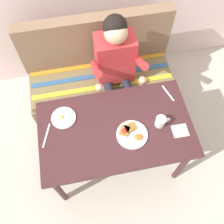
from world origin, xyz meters
The scene contains 10 objects.
ground_plane centered at (0.00, 0.00, 0.00)m, with size 8.00×8.00×0.00m, color beige.
table centered at (0.00, 0.00, 0.65)m, with size 1.20×0.70×0.73m.
couch centered at (0.00, 0.76, 0.33)m, with size 1.44×0.56×1.00m.
person centered at (0.13, 0.59, 0.74)m, with size 0.45×0.61×1.21m.
plate_breakfast centered at (0.10, -0.08, 0.74)m, with size 0.24×0.24×0.05m.
plate_eggs centered at (-0.39, 0.16, 0.74)m, with size 0.19×0.19×0.04m.
coffee_mug centered at (0.35, -0.03, 0.78)m, with size 0.12×0.08×0.09m.
napkin centered at (0.48, -0.12, 0.73)m, with size 0.12×0.11×0.01m, color white.
fork centered at (0.49, 0.23, 0.73)m, with size 0.01×0.17×0.01m, color silver.
knife centered at (-0.53, 0.04, 0.73)m, with size 0.01×0.20×0.01m, color silver.
Camera 1 is at (-0.19, -0.83, 2.56)m, focal length 41.61 mm.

